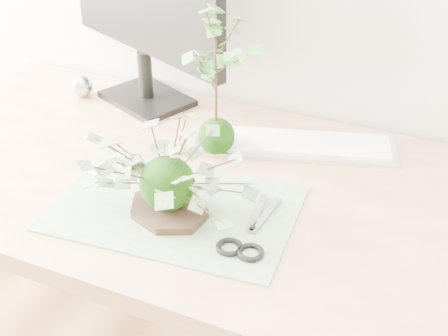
{
  "coord_description": "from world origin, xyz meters",
  "views": [
    {
      "loc": [
        0.38,
        0.29,
        1.43
      ],
      "look_at": [
        0.0,
        1.14,
        0.84
      ],
      "focal_mm": 50.0,
      "sensor_mm": 36.0,
      "label": 1
    }
  ],
  "objects_px": {
    "maple_kokedama": "(216,50)",
    "keyboard": "(295,144)",
    "ivy_kokedama": "(166,161)",
    "desk": "(242,224)"
  },
  "relations": [
    {
      "from": "ivy_kokedama",
      "to": "maple_kokedama",
      "type": "distance_m",
      "value": 0.27
    },
    {
      "from": "keyboard",
      "to": "maple_kokedama",
      "type": "bearing_deg",
      "value": -166.15
    },
    {
      "from": "ivy_kokedama",
      "to": "keyboard",
      "type": "bearing_deg",
      "value": 68.0
    },
    {
      "from": "maple_kokedama",
      "to": "keyboard",
      "type": "bearing_deg",
      "value": 30.86
    },
    {
      "from": "desk",
      "to": "ivy_kokedama",
      "type": "distance_m",
      "value": 0.26
    },
    {
      "from": "maple_kokedama",
      "to": "keyboard",
      "type": "distance_m",
      "value": 0.28
    },
    {
      "from": "keyboard",
      "to": "ivy_kokedama",
      "type": "bearing_deg",
      "value": -129.01
    },
    {
      "from": "ivy_kokedama",
      "to": "maple_kokedama",
      "type": "height_order",
      "value": "maple_kokedama"
    },
    {
      "from": "maple_kokedama",
      "to": "keyboard",
      "type": "xyz_separation_m",
      "value": [
        0.15,
        0.09,
        -0.23
      ]
    },
    {
      "from": "desk",
      "to": "keyboard",
      "type": "bearing_deg",
      "value": 77.96
    }
  ]
}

